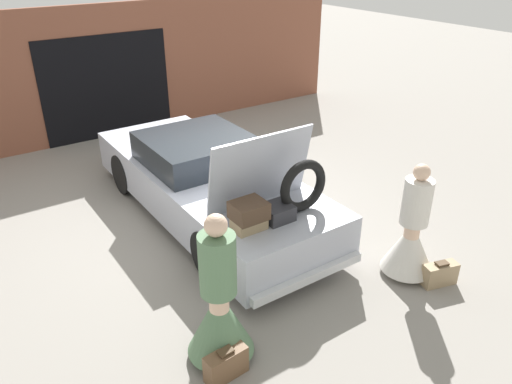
# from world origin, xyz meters

# --- Properties ---
(ground_plane) EXTENTS (40.00, 40.00, 0.00)m
(ground_plane) POSITION_xyz_m (0.00, 0.00, 0.00)
(ground_plane) COLOR gray
(garage_wall_back) EXTENTS (12.00, 0.14, 2.80)m
(garage_wall_back) POSITION_xyz_m (0.00, 4.41, 1.39)
(garage_wall_back) COLOR brown
(garage_wall_back) RESTS_ON ground_plane
(car) EXTENTS (1.82, 4.99, 1.84)m
(car) POSITION_xyz_m (-0.00, -0.01, 0.59)
(car) COLOR #B2B7C6
(car) RESTS_ON ground_plane
(person_left) EXTENTS (0.71, 0.71, 1.73)m
(person_left) POSITION_xyz_m (-1.39, -2.72, 0.61)
(person_left) COLOR beige
(person_left) RESTS_ON ground_plane
(person_right) EXTENTS (0.68, 0.68, 1.58)m
(person_right) POSITION_xyz_m (1.39, -2.85, 0.56)
(person_right) COLOR beige
(person_right) RESTS_ON ground_plane
(suitcase_beside_left_person) EXTENTS (0.46, 0.20, 0.35)m
(suitcase_beside_left_person) POSITION_xyz_m (-1.50, -3.01, 0.16)
(suitcase_beside_left_person) COLOR brown
(suitcase_beside_left_person) RESTS_ON ground_plane
(suitcase_beside_right_person) EXTENTS (0.48, 0.29, 0.33)m
(suitcase_beside_right_person) POSITION_xyz_m (1.55, -3.25, 0.15)
(suitcase_beside_right_person) COLOR #9E8460
(suitcase_beside_right_person) RESTS_ON ground_plane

